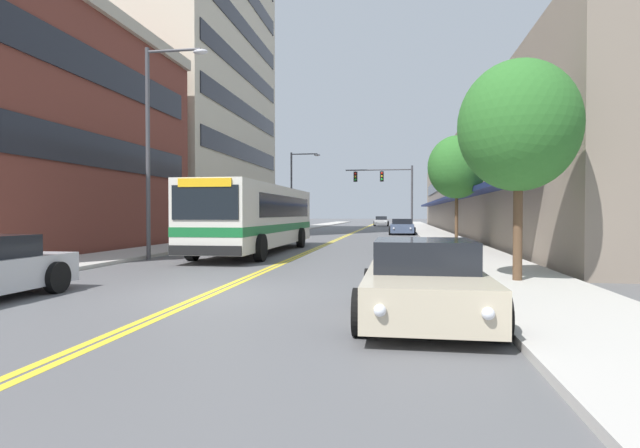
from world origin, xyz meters
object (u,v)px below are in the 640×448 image
Objects in this scene: car_champagne_parked_right_foreground at (424,282)px; fire_hydrant at (459,250)px; street_lamp_left_near at (156,133)px; street_tree_right_mid at (457,167)px; street_tree_right_near at (519,126)px; car_beige_parked_left_near at (285,228)px; car_slate_blue_parked_right_mid at (402,227)px; street_lamp_left_far at (296,184)px; city_bus at (258,215)px; car_white_moving_lead at (381,221)px; traffic_signal_mast at (388,185)px.

car_champagne_parked_right_foreground is 4.91× the size of fire_hydrant.
street_lamp_left_near is 1.46× the size of street_tree_right_mid.
car_beige_parked_left_near is at bearing 115.35° from street_tree_right_near.
car_slate_blue_parked_right_mid is 0.59× the size of street_lamp_left_far.
city_bus is 2.65× the size of car_beige_parked_left_near.
car_beige_parked_left_near is 0.59× the size of street_lamp_left_near.
car_beige_parked_left_near is 1.02× the size of car_white_moving_lead.
car_white_moving_lead reaches higher than car_beige_parked_left_near.
car_beige_parked_left_near is at bearing 135.60° from street_tree_right_mid.
street_lamp_left_far reaches higher than city_bus.
city_bus reaches higher than fire_hydrant.
street_lamp_left_near is 9.20× the size of fire_hydrant.
city_bus is at bearing -94.54° from car_white_moving_lead.
street_lamp_left_far reaches higher than traffic_signal_mast.
car_beige_parked_left_near reaches higher than car_slate_blue_parked_right_mid.
street_lamp_left_far is at bearing 105.01° from car_champagne_parked_right_foreground.
car_slate_blue_parked_right_mid is 26.27m from street_lamp_left_near.
street_tree_right_near is (2.51, -29.19, 3.20)m from car_slate_blue_parked_right_mid.
street_lamp_left_far is (-9.18, 1.20, 3.70)m from car_slate_blue_parked_right_mid.
city_bus is 2.34× the size of street_tree_right_near.
car_beige_parked_left_near is 0.77× the size of traffic_signal_mast.
car_beige_parked_left_near is 0.66× the size of street_lamp_left_far.
car_beige_parked_left_near is (-2.16, 14.55, -1.02)m from city_bus.
street_tree_right_near reaches higher than car_slate_blue_parked_right_mid.
city_bus is 1.74× the size of street_lamp_left_far.
car_beige_parked_left_near is 10.32m from car_slate_blue_parked_right_mid.
street_lamp_left_far reaches higher than street_tree_right_near.
fire_hydrant is at bearing -84.33° from traffic_signal_mast.
city_bus is 5.78m from street_lamp_left_near.
car_champagne_parked_right_foreground is 0.60× the size of street_lamp_left_far.
street_tree_right_mid is at bearing -56.65° from street_lamp_left_far.
street_lamp_left_near is 11.70m from fire_hydrant.
car_slate_blue_parked_right_mid is 25.14m from fire_hydrant.
traffic_signal_mast is (5.27, 23.93, 2.66)m from city_bus.
car_champagne_parked_right_foreground is at bearing -63.54° from city_bus.
fire_hydrant is at bearing -95.74° from street_tree_right_mid.
street_tree_right_mid is at bearing 22.03° from city_bus.
car_white_moving_lead is (3.86, 48.53, -1.02)m from city_bus.
street_lamp_left_far is 21.26m from street_tree_right_mid.
car_beige_parked_left_near is 26.25m from street_tree_right_near.
street_lamp_left_near is at bearing -110.90° from car_slate_blue_parked_right_mid.
traffic_signal_mast reaches higher than car_beige_parked_left_near.
street_lamp_left_far is (-7.97, -2.54, -0.00)m from traffic_signal_mast.
street_tree_right_mid is at bearing 33.13° from street_lamp_left_near.
car_slate_blue_parked_right_mid is at bearing 72.20° from city_bus.
street_lamp_left_far is at bearing 112.39° from fire_hydrant.
city_bus is 9.55m from fire_hydrant.
street_lamp_left_far reaches higher than car_beige_parked_left_near.
car_slate_blue_parked_right_mid is at bearing 93.76° from fire_hydrant.
car_white_moving_lead is 0.87× the size of street_tree_right_near.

